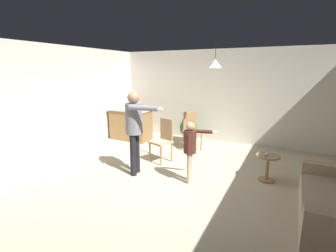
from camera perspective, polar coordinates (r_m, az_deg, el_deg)
The scene contains 12 objects.
ground at distance 4.95m, azimuth 1.15°, elevation -12.44°, with size 7.68×7.68×0.00m, color beige.
wall_back at distance 7.54m, azimuth 11.82°, elevation 6.70°, with size 6.40×0.10×2.70m, color silver.
wall_left at distance 6.58m, azimuth -24.94°, elevation 4.94°, with size 0.10×6.40×2.70m, color silver.
kitchen_counter at distance 7.73m, azimuth -8.52°, elevation 0.42°, with size 1.26×0.66×0.95m.
side_table_by_couch at distance 5.20m, azimuth 21.88°, elevation -8.26°, with size 0.44×0.44×0.52m.
person_adult at distance 4.99m, azimuth -7.66°, elevation 0.44°, with size 0.87×0.49×1.70m.
person_child at distance 4.66m, azimuth 5.19°, elevation -4.50°, with size 0.57×0.43×1.18m.
dining_chair_by_counter at distance 6.74m, azimuth 5.39°, elevation -0.71°, with size 0.59×0.59×1.00m.
dining_chair_near_wall at distance 5.80m, azimuth -1.16°, elevation -2.90°, with size 0.53×0.53×1.00m.
potted_plant_corner at distance 7.44m, azimuth 4.75°, elevation -0.24°, with size 0.53×0.53×0.81m.
spare_remote_on_table at distance 5.11m, azimuth 21.60°, elevation -6.09°, with size 0.04×0.13×0.04m, color white.
ceiling_light_pendant at distance 5.87m, azimuth 10.77°, elevation 13.92°, with size 0.32×0.32×0.55m.
Camera 1 is at (1.93, -4.05, 2.11)m, focal length 26.54 mm.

